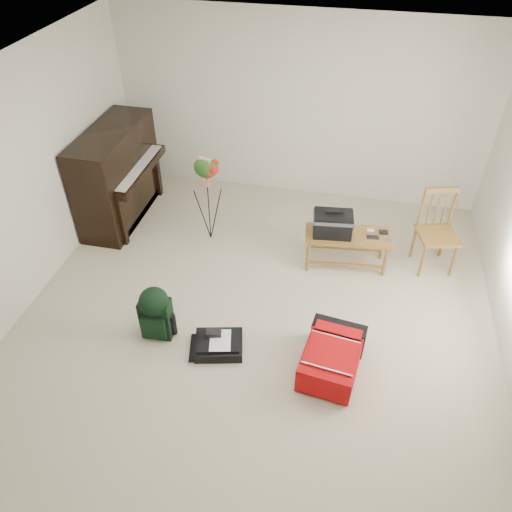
% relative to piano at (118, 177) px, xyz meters
% --- Properties ---
extents(floor, '(5.00, 5.50, 0.01)m').
position_rel_piano_xyz_m(floor, '(2.19, -1.60, -0.60)').
color(floor, '#BAB195').
rests_on(floor, ground).
extents(ceiling, '(5.00, 5.50, 0.01)m').
position_rel_piano_xyz_m(ceiling, '(2.19, -1.60, 1.90)').
color(ceiling, white).
rests_on(ceiling, wall_back).
extents(wall_back, '(5.00, 0.04, 2.50)m').
position_rel_piano_xyz_m(wall_back, '(2.19, 1.15, 0.65)').
color(wall_back, silver).
rests_on(wall_back, floor).
extents(wall_left, '(0.04, 5.50, 2.50)m').
position_rel_piano_xyz_m(wall_left, '(-0.31, -1.60, 0.65)').
color(wall_left, silver).
rests_on(wall_left, floor).
extents(piano, '(0.71, 1.50, 1.25)m').
position_rel_piano_xyz_m(piano, '(0.00, 0.00, 0.00)').
color(piano, black).
rests_on(piano, floor).
extents(bench, '(1.04, 0.51, 0.77)m').
position_rel_piano_xyz_m(bench, '(2.91, -0.41, -0.06)').
color(bench, olive).
rests_on(bench, floor).
extents(dining_chair, '(0.52, 0.52, 0.99)m').
position_rel_piano_xyz_m(dining_chair, '(4.05, -0.18, -0.12)').
color(dining_chair, olive).
rests_on(dining_chair, floor).
extents(red_suitcase, '(0.60, 0.82, 0.33)m').
position_rel_piano_xyz_m(red_suitcase, '(3.04, -1.97, -0.43)').
color(red_suitcase, red).
rests_on(red_suitcase, floor).
extents(black_duffel, '(0.55, 0.48, 0.20)m').
position_rel_piano_xyz_m(black_duffel, '(1.91, -2.02, -0.53)').
color(black_duffel, black).
rests_on(black_duffel, floor).
extents(green_backpack, '(0.32, 0.30, 0.61)m').
position_rel_piano_xyz_m(green_backpack, '(1.25, -1.96, -0.26)').
color(green_backpack, black).
rests_on(green_backpack, floor).
extents(flower_stand, '(0.44, 0.44, 1.20)m').
position_rel_piano_xyz_m(flower_stand, '(1.30, -0.25, -0.02)').
color(flower_stand, black).
rests_on(flower_stand, floor).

